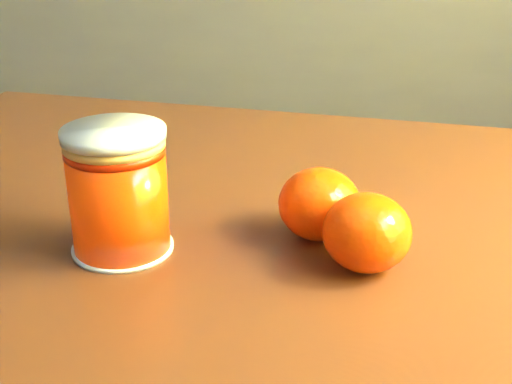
{
  "coord_description": "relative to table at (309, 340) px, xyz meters",
  "views": [
    {
      "loc": [
        0.92,
        -0.34,
        0.97
      ],
      "look_at": [
        0.88,
        0.14,
        0.76
      ],
      "focal_mm": 50.0,
      "sensor_mm": 36.0,
      "label": 1
    }
  ],
  "objects": [
    {
      "name": "orange_front",
      "position": [
        0.04,
        -0.03,
        0.12
      ],
      "size": [
        0.07,
        0.07,
        0.06
      ],
      "primitive_type": "ellipsoid",
      "rotation": [
        0.0,
        0.0,
        0.0
      ],
      "color": "#FF4205",
      "rests_on": "table"
    },
    {
      "name": "orange_back",
      "position": [
        0.0,
        0.01,
        0.12
      ],
      "size": [
        0.08,
        0.08,
        0.06
      ],
      "primitive_type": "ellipsoid",
      "rotation": [
        0.0,
        0.0,
        0.25
      ],
      "color": "#FF4205",
      "rests_on": "table"
    },
    {
      "name": "table",
      "position": [
        0.0,
        0.0,
        0.0
      ],
      "size": [
        1.03,
        0.79,
        0.71
      ],
      "rotation": [
        0.0,
        0.0,
        -0.15
      ],
      "color": "#5C2D17",
      "rests_on": "ground"
    },
    {
      "name": "juice_glass",
      "position": [
        -0.15,
        -0.02,
        0.14
      ],
      "size": [
        0.08,
        0.08,
        0.1
      ],
      "rotation": [
        0.0,
        0.0,
        -0.27
      ],
      "color": "#F03704",
      "rests_on": "table"
    }
  ]
}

